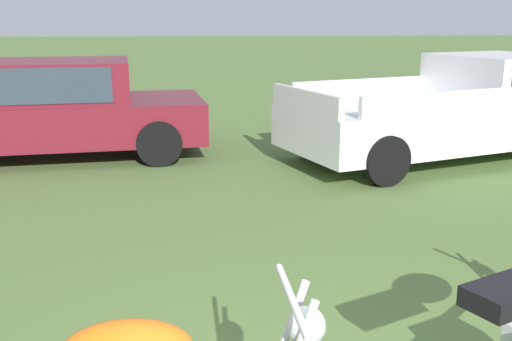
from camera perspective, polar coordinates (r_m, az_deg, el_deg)
The scene contains 2 objects.
car_burgundy at distance 9.57m, azimuth -19.73°, elevation 6.01°, with size 4.64×2.47×1.43m.
pickup_truck_white at distance 9.65m, azimuth 18.82°, elevation 5.64°, with size 5.29×3.47×1.49m.
Camera 1 is at (-0.53, -2.43, 2.07)m, focal length 43.19 mm.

